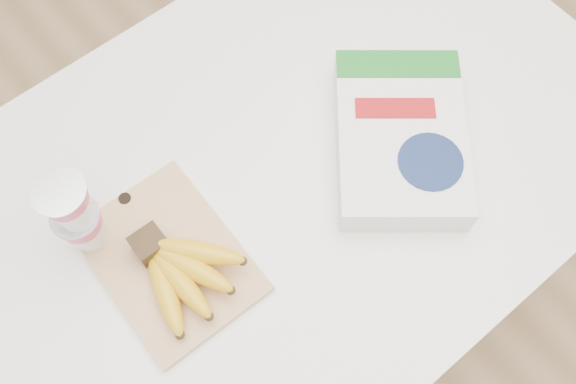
# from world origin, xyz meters

# --- Properties ---
(table) EXTENTS (1.19, 0.79, 0.89)m
(table) POSITION_xyz_m (0.00, 0.00, 0.45)
(table) COLOR white
(table) RESTS_ON ground
(cutting_board) EXTENTS (0.20, 0.27, 0.01)m
(cutting_board) POSITION_xyz_m (-0.24, -0.01, 0.90)
(cutting_board) COLOR tan
(cutting_board) RESTS_ON table
(bananas) EXTENTS (0.17, 0.17, 0.06)m
(bananas) POSITION_xyz_m (-0.24, -0.05, 0.93)
(bananas) COLOR #382816
(bananas) RESTS_ON cutting_board
(yogurt_stack) EXTENTS (0.08, 0.08, 0.17)m
(yogurt_stack) POSITION_xyz_m (-0.31, 0.09, 1.00)
(yogurt_stack) COLOR white
(yogurt_stack) RESTS_ON cutting_board
(cereal_box) EXTENTS (0.34, 0.36, 0.07)m
(cereal_box) POSITION_xyz_m (0.16, -0.09, 0.93)
(cereal_box) COLOR white
(cereal_box) RESTS_ON table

